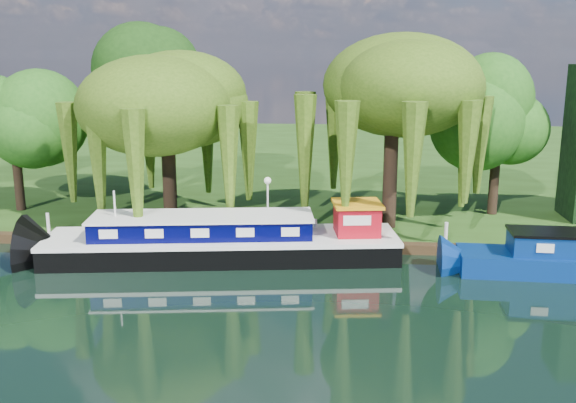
# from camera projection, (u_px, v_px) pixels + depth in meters

# --- Properties ---
(ground) EXTENTS (120.00, 120.00, 0.00)m
(ground) POSITION_uv_depth(u_px,v_px,m) (217.00, 318.00, 22.27)
(ground) COLOR black
(far_bank) EXTENTS (120.00, 52.00, 0.45)m
(far_bank) POSITION_uv_depth(u_px,v_px,m) (296.00, 158.00, 55.22)
(far_bank) COLOR #203D10
(far_bank) RESTS_ON ground
(dutch_barge) EXTENTS (15.92, 5.65, 3.29)m
(dutch_barge) POSITION_uv_depth(u_px,v_px,m) (225.00, 241.00, 28.60)
(dutch_barge) COLOR black
(dutch_barge) RESTS_ON ground
(red_dinghy) EXTENTS (3.33, 2.45, 0.67)m
(red_dinghy) POSITION_uv_depth(u_px,v_px,m) (64.00, 253.00, 29.61)
(red_dinghy) COLOR #9E0B17
(red_dinghy) RESTS_ON ground
(willow_left) EXTENTS (6.83, 6.83, 8.19)m
(willow_left) POSITION_uv_depth(u_px,v_px,m) (166.00, 107.00, 31.90)
(willow_left) COLOR black
(willow_left) RESTS_ON far_bank
(willow_right) EXTENTS (7.11, 7.11, 8.66)m
(willow_right) POSITION_uv_depth(u_px,v_px,m) (393.00, 100.00, 30.96)
(willow_right) COLOR black
(willow_right) RESTS_ON far_bank
(tree_far_left) EXTENTS (4.62, 4.62, 7.45)m
(tree_far_left) POSITION_uv_depth(u_px,v_px,m) (13.00, 118.00, 34.81)
(tree_far_left) COLOR black
(tree_far_left) RESTS_ON far_bank
(tree_far_mid) EXTENTS (5.76, 5.76, 9.43)m
(tree_far_mid) POSITION_uv_depth(u_px,v_px,m) (167.00, 89.00, 37.78)
(tree_far_mid) COLOR black
(tree_far_mid) RESTS_ON far_bank
(tree_far_right) EXTENTS (4.49, 4.49, 7.35)m
(tree_far_right) POSITION_uv_depth(u_px,v_px,m) (498.00, 121.00, 33.90)
(tree_far_right) COLOR black
(tree_far_right) RESTS_ON far_bank
(lamppost) EXTENTS (0.36, 0.36, 2.56)m
(lamppost) POSITION_uv_depth(u_px,v_px,m) (268.00, 189.00, 31.88)
(lamppost) COLOR silver
(lamppost) RESTS_ON far_bank
(mooring_posts) EXTENTS (19.16, 0.16, 1.00)m
(mooring_posts) POSITION_uv_depth(u_px,v_px,m) (241.00, 228.00, 30.26)
(mooring_posts) COLOR silver
(mooring_posts) RESTS_ON far_bank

